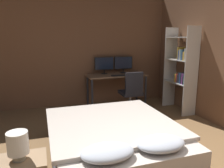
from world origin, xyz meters
TOP-DOWN VIEW (x-y plane):
  - wall_back at (0.00, 3.87)m, footprint 12.00×0.06m
  - bed at (-0.36, 1.15)m, footprint 1.69×1.97m
  - bedside_lamp at (-1.48, 0.53)m, footprint 0.19×0.19m
  - desk at (0.51, 3.49)m, footprint 1.45×0.61m
  - monitor_left at (0.26, 3.70)m, footprint 0.48×0.16m
  - monitor_right at (0.76, 3.70)m, footprint 0.48×0.16m
  - keyboard at (0.51, 3.29)m, footprint 0.38×0.13m
  - computer_mouse at (0.79, 3.29)m, footprint 0.07×0.05m
  - office_chair at (0.61, 2.81)m, footprint 0.52×0.52m
  - bookshelf at (1.72, 2.57)m, footprint 0.33×0.81m

SIDE VIEW (x-z plane):
  - bed at x=-0.36m, z-range -0.04..0.55m
  - office_chair at x=0.61m, z-range -0.09..0.84m
  - desk at x=0.51m, z-range 0.29..1.05m
  - bedside_lamp at x=-1.48m, z-range 0.56..0.83m
  - keyboard at x=0.51m, z-range 0.77..0.78m
  - computer_mouse at x=0.79m, z-range 0.77..0.80m
  - monitor_left at x=0.26m, z-range 0.80..1.21m
  - monitor_right at x=0.76m, z-range 0.80..1.21m
  - bookshelf at x=1.72m, z-range 0.08..1.96m
  - wall_back at x=0.00m, z-range 0.00..2.70m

